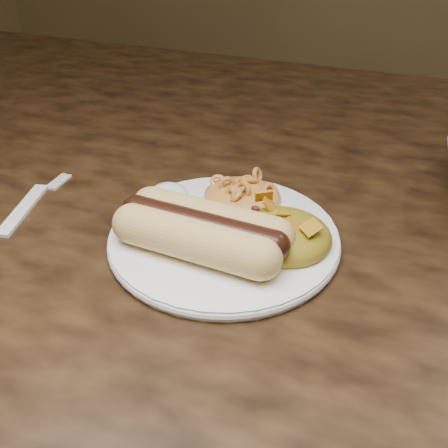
% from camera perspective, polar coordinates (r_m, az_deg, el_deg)
% --- Properties ---
extents(table, '(1.60, 0.90, 0.75)m').
position_cam_1_polar(table, '(0.68, 2.57, -1.51)').
color(table, '#4A2F17').
rests_on(table, floor).
extents(plate, '(0.27, 0.27, 0.01)m').
position_cam_1_polar(plate, '(0.52, -0.00, -1.46)').
color(plate, white).
rests_on(plate, table).
extents(hotdog, '(0.14, 0.08, 0.04)m').
position_cam_1_polar(hotdog, '(0.48, -2.40, -0.61)').
color(hotdog, '#F0CD80').
rests_on(hotdog, plate).
extents(mac_and_cheese, '(0.10, 0.10, 0.03)m').
position_cam_1_polar(mac_and_cheese, '(0.56, 2.04, 4.08)').
color(mac_and_cheese, gold).
rests_on(mac_and_cheese, plate).
extents(sour_cream, '(0.05, 0.05, 0.03)m').
position_cam_1_polar(sour_cream, '(0.55, -6.09, 3.46)').
color(sour_cream, white).
rests_on(sour_cream, plate).
extents(taco_salad, '(0.09, 0.09, 0.04)m').
position_cam_1_polar(taco_salad, '(0.49, 6.47, -0.40)').
color(taco_salad, '#B9530C').
rests_on(taco_salad, plate).
extents(fork, '(0.05, 0.15, 0.00)m').
position_cam_1_polar(fork, '(0.60, -21.03, 1.50)').
color(fork, white).
rests_on(fork, table).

